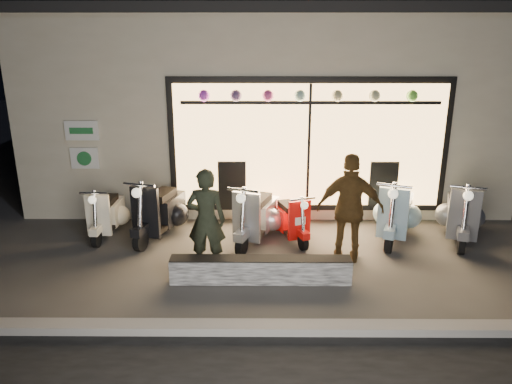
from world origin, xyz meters
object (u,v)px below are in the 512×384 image
at_px(scooter_silver, 258,215).
at_px(man, 206,220).
at_px(scooter_red, 289,218).
at_px(woman, 350,209).
at_px(graffiti_barrier, 261,270).

xyz_separation_m(scooter_silver, man, (-0.82, -1.27, 0.39)).
relative_size(scooter_red, woman, 0.68).
height_order(graffiti_barrier, woman, woman).
xyz_separation_m(graffiti_barrier, woman, (1.47, 0.77, 0.72)).
distance_m(scooter_silver, woman, 1.85).
relative_size(graffiti_barrier, woman, 1.50).
xyz_separation_m(man, woman, (2.33, 0.32, 0.08)).
bearing_deg(graffiti_barrier, scooter_silver, 91.50).
bearing_deg(graffiti_barrier, woman, 27.82).
xyz_separation_m(graffiti_barrier, scooter_red, (0.53, 1.79, 0.16)).
xyz_separation_m(graffiti_barrier, man, (-0.86, 0.46, 0.64)).
bearing_deg(man, scooter_silver, -119.29).
height_order(graffiti_barrier, scooter_silver, scooter_silver).
bearing_deg(man, graffiti_barrier, 155.44).
bearing_deg(scooter_red, man, -155.60).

